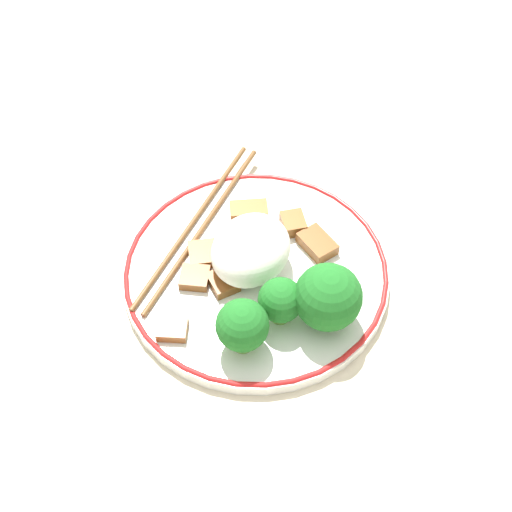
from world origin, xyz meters
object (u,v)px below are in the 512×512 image
broccoli_back_left (242,326)px  chopsticks (198,224)px  broccoli_back_center (281,301)px  broccoli_back_right (328,297)px  plate (256,272)px

broccoli_back_left → chopsticks: (-0.09, -0.11, -0.03)m
broccoli_back_left → broccoli_back_center: bearing=161.1°
broccoli_back_center → broccoli_back_right: bearing=117.4°
plate → broccoli_back_center: size_ratio=5.31×
broccoli_back_right → chopsticks: broccoli_back_right is taller
broccoli_back_left → plate: bearing=-157.8°
broccoli_back_center → broccoli_back_right: broccoli_back_right is taller
broccoli_back_left → broccoli_back_right: (-0.06, 0.05, 0.00)m
broccoli_back_center → broccoli_back_right: size_ratio=0.74×
broccoli_back_center → chopsticks: broccoli_back_center is taller
plate → broccoli_back_left: broccoli_back_left is taller
broccoli_back_right → broccoli_back_left: bearing=-39.9°
plate → broccoli_back_left: bearing=22.2°
broccoli_back_right → chopsticks: size_ratio=0.28×
plate → chopsticks: (-0.02, -0.08, 0.01)m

